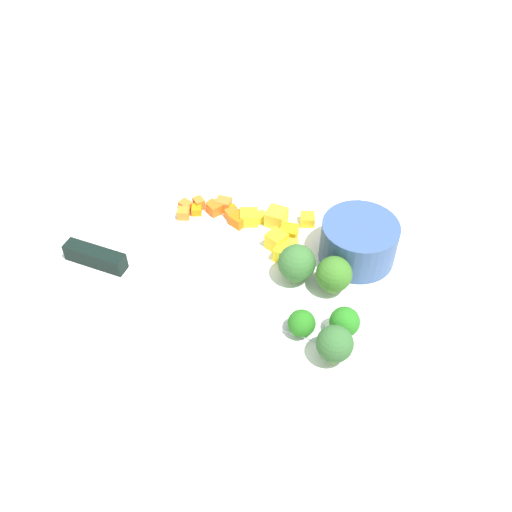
% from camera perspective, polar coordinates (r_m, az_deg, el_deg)
% --- Properties ---
extents(ground_plane, '(4.00, 4.00, 0.00)m').
position_cam_1_polar(ground_plane, '(0.66, 0.00, -1.33)').
color(ground_plane, gray).
extents(cutting_board, '(0.53, 0.34, 0.01)m').
position_cam_1_polar(cutting_board, '(0.66, 0.00, -0.97)').
color(cutting_board, white).
rests_on(cutting_board, ground_plane).
extents(prep_bowl, '(0.09, 0.09, 0.05)m').
position_cam_1_polar(prep_bowl, '(0.65, 10.23, 1.44)').
color(prep_bowl, '#385489').
rests_on(prep_bowl, cutting_board).
extents(chef_knife, '(0.30, 0.12, 0.02)m').
position_cam_1_polar(chef_knife, '(0.65, -11.79, -1.54)').
color(chef_knife, silver).
rests_on(chef_knife, cutting_board).
extents(carrot_dice_0, '(0.01, 0.01, 0.01)m').
position_cam_1_polar(carrot_dice_0, '(0.71, -5.96, 4.61)').
color(carrot_dice_0, orange).
rests_on(carrot_dice_0, cutting_board).
extents(carrot_dice_1, '(0.02, 0.02, 0.01)m').
position_cam_1_polar(carrot_dice_1, '(0.72, -3.26, 5.20)').
color(carrot_dice_1, orange).
rests_on(carrot_dice_1, cutting_board).
extents(carrot_dice_2, '(0.02, 0.02, 0.01)m').
position_cam_1_polar(carrot_dice_2, '(0.72, -4.39, 5.19)').
color(carrot_dice_2, orange).
rests_on(carrot_dice_2, cutting_board).
extents(carrot_dice_3, '(0.02, 0.02, 0.01)m').
position_cam_1_polar(carrot_dice_3, '(0.72, -7.06, 5.04)').
color(carrot_dice_3, orange).
rests_on(carrot_dice_3, cutting_board).
extents(carrot_dice_4, '(0.01, 0.01, 0.01)m').
position_cam_1_polar(carrot_dice_4, '(0.71, -2.54, 4.70)').
color(carrot_dice_4, orange).
rests_on(carrot_dice_4, cutting_board).
extents(carrot_dice_5, '(0.02, 0.02, 0.01)m').
position_cam_1_polar(carrot_dice_5, '(0.70, -2.32, 4.17)').
color(carrot_dice_5, orange).
rests_on(carrot_dice_5, cutting_board).
extents(carrot_dice_6, '(0.02, 0.02, 0.01)m').
position_cam_1_polar(carrot_dice_6, '(0.72, -5.74, 5.29)').
color(carrot_dice_6, orange).
rests_on(carrot_dice_6, cutting_board).
extents(carrot_dice_7, '(0.03, 0.03, 0.01)m').
position_cam_1_polar(carrot_dice_7, '(0.69, -1.69, 3.64)').
color(carrot_dice_7, orange).
rests_on(carrot_dice_7, cutting_board).
extents(carrot_dice_8, '(0.02, 0.02, 0.01)m').
position_cam_1_polar(carrot_dice_8, '(0.71, -4.13, 4.78)').
color(carrot_dice_8, orange).
rests_on(carrot_dice_8, cutting_board).
extents(carrot_dice_9, '(0.01, 0.01, 0.01)m').
position_cam_1_polar(carrot_dice_9, '(0.71, -7.27, 4.27)').
color(carrot_dice_9, orange).
rests_on(carrot_dice_9, cutting_board).
extents(pepper_dice_0, '(0.03, 0.03, 0.02)m').
position_cam_1_polar(pepper_dice_0, '(0.69, 2.04, 3.91)').
color(pepper_dice_0, yellow).
rests_on(pepper_dice_0, cutting_board).
extents(pepper_dice_1, '(0.02, 0.02, 0.01)m').
position_cam_1_polar(pepper_dice_1, '(0.70, 0.54, 3.87)').
color(pepper_dice_1, yellow).
rests_on(pepper_dice_1, cutting_board).
extents(pepper_dice_2, '(0.02, 0.02, 0.02)m').
position_cam_1_polar(pepper_dice_2, '(0.68, 3.33, 2.34)').
color(pepper_dice_2, yellow).
rests_on(pepper_dice_2, cutting_board).
extents(pepper_dice_3, '(0.03, 0.03, 0.02)m').
position_cam_1_polar(pepper_dice_3, '(0.65, 2.95, 0.24)').
color(pepper_dice_3, yellow).
rests_on(pepper_dice_3, cutting_board).
extents(pepper_dice_4, '(0.02, 0.02, 0.01)m').
position_cam_1_polar(pepper_dice_4, '(0.70, 5.18, 3.67)').
color(pepper_dice_4, yellow).
rests_on(pepper_dice_4, cutting_board).
extents(pepper_dice_5, '(0.02, 0.02, 0.02)m').
position_cam_1_polar(pepper_dice_5, '(0.70, -0.70, 3.90)').
color(pepper_dice_5, yellow).
rests_on(pepper_dice_5, cutting_board).
extents(pepper_dice_6, '(0.03, 0.03, 0.02)m').
position_cam_1_polar(pepper_dice_6, '(0.66, 2.07, 1.53)').
color(pepper_dice_6, yellow).
rests_on(pepper_dice_6, cutting_board).
extents(pepper_dice_7, '(0.02, 0.02, 0.01)m').
position_cam_1_polar(pepper_dice_7, '(0.66, 3.54, 0.91)').
color(pepper_dice_7, yellow).
rests_on(pepper_dice_7, cutting_board).
extents(broccoli_floret_0, '(0.03, 0.03, 0.03)m').
position_cam_1_polar(broccoli_floret_0, '(0.58, 4.59, -6.76)').
color(broccoli_floret_0, '#86B867').
rests_on(broccoli_floret_0, cutting_board).
extents(broccoli_floret_1, '(0.03, 0.03, 0.04)m').
position_cam_1_polar(broccoli_floret_1, '(0.58, 8.86, -6.58)').
color(broccoli_floret_1, '#8BB558').
rests_on(broccoli_floret_1, cutting_board).
extents(broccoli_floret_2, '(0.04, 0.04, 0.04)m').
position_cam_1_polar(broccoli_floret_2, '(0.55, 7.89, -8.75)').
color(broccoli_floret_2, '#98BE67').
rests_on(broccoli_floret_2, cutting_board).
extents(broccoli_floret_3, '(0.04, 0.04, 0.05)m').
position_cam_1_polar(broccoli_floret_3, '(0.62, 4.10, -0.74)').
color(broccoli_floret_3, '#91C263').
rests_on(broccoli_floret_3, cutting_board).
extents(broccoli_floret_4, '(0.04, 0.04, 0.05)m').
position_cam_1_polar(broccoli_floret_4, '(0.61, 7.81, -1.86)').
color(broccoli_floret_4, '#94B666').
rests_on(broccoli_floret_4, cutting_board).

